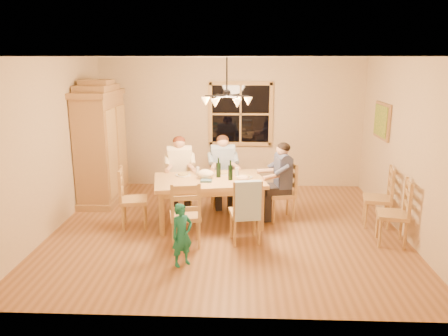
{
  "coord_description": "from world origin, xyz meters",
  "views": [
    {
      "loc": [
        0.23,
        -6.61,
        2.69
      ],
      "look_at": [
        -0.05,
        0.1,
        0.99
      ],
      "focal_mm": 35.0,
      "sensor_mm": 36.0,
      "label": 1
    }
  ],
  "objects_px": {
    "adult_plaid_man": "(223,162)",
    "wine_bottle_a": "(218,167)",
    "chair_far_left": "(180,192)",
    "chair_spare_back": "(376,208)",
    "armoire": "(101,147)",
    "chair_spare_front": "(391,224)",
    "chandelier": "(227,99)",
    "chair_near_left": "(186,225)",
    "dining_table": "(209,185)",
    "adult_woman": "(180,163)",
    "adult_slate_man": "(282,171)",
    "chair_near_right": "(245,222)",
    "chair_far_right": "(223,190)",
    "chair_end_right": "(281,202)",
    "wine_bottle_b": "(230,170)",
    "chair_end_left": "(134,209)",
    "child": "(182,235)"
  },
  "relations": [
    {
      "from": "chair_end_left",
      "to": "adult_slate_man",
      "type": "xyz_separation_m",
      "value": [
        2.41,
        0.45,
        0.54
      ]
    },
    {
      "from": "wine_bottle_a",
      "to": "chair_spare_front",
      "type": "xyz_separation_m",
      "value": [
        2.6,
        -0.86,
        -0.62
      ]
    },
    {
      "from": "chair_near_left",
      "to": "chandelier",
      "type": "bearing_deg",
      "value": 37.69
    },
    {
      "from": "chair_spare_back",
      "to": "chair_near_right",
      "type": "bearing_deg",
      "value": 119.98
    },
    {
      "from": "chair_near_left",
      "to": "chair_spare_front",
      "type": "height_order",
      "value": "same"
    },
    {
      "from": "child",
      "to": "adult_plaid_man",
      "type": "bearing_deg",
      "value": 40.31
    },
    {
      "from": "adult_woman",
      "to": "chandelier",
      "type": "bearing_deg",
      "value": 121.16
    },
    {
      "from": "armoire",
      "to": "adult_slate_man",
      "type": "height_order",
      "value": "armoire"
    },
    {
      "from": "chandelier",
      "to": "chair_end_right",
      "type": "height_order",
      "value": "chandelier"
    },
    {
      "from": "wine_bottle_b",
      "to": "chair_near_left",
      "type": "bearing_deg",
      "value": -126.25
    },
    {
      "from": "chair_near_right",
      "to": "child",
      "type": "height_order",
      "value": "chair_near_right"
    },
    {
      "from": "dining_table",
      "to": "wine_bottle_b",
      "type": "distance_m",
      "value": 0.44
    },
    {
      "from": "adult_slate_man",
      "to": "adult_plaid_man",
      "type": "bearing_deg",
      "value": 46.64
    },
    {
      "from": "chandelier",
      "to": "chair_near_left",
      "type": "relative_size",
      "value": 0.78
    },
    {
      "from": "adult_woman",
      "to": "chair_far_left",
      "type": "bearing_deg",
      "value": 79.4
    },
    {
      "from": "adult_plaid_man",
      "to": "chair_spare_front",
      "type": "bearing_deg",
      "value": 137.14
    },
    {
      "from": "chair_near_right",
      "to": "chair_end_left",
      "type": "distance_m",
      "value": 1.87
    },
    {
      "from": "adult_slate_man",
      "to": "chair_far_left",
      "type": "bearing_deg",
      "value": 63.43
    },
    {
      "from": "chair_far_right",
      "to": "child",
      "type": "relative_size",
      "value": 1.16
    },
    {
      "from": "dining_table",
      "to": "chair_near_left",
      "type": "distance_m",
      "value": 1.01
    },
    {
      "from": "chair_near_left",
      "to": "chair_spare_front",
      "type": "distance_m",
      "value": 3.03
    },
    {
      "from": "wine_bottle_b",
      "to": "adult_woman",
      "type": "bearing_deg",
      "value": 140.29
    },
    {
      "from": "chair_near_right",
      "to": "chair_near_left",
      "type": "bearing_deg",
      "value": -180.0
    },
    {
      "from": "chair_end_left",
      "to": "chair_end_right",
      "type": "relative_size",
      "value": 1.0
    },
    {
      "from": "chair_near_left",
      "to": "chair_near_right",
      "type": "height_order",
      "value": "same"
    },
    {
      "from": "chair_end_left",
      "to": "wine_bottle_b",
      "type": "bearing_deg",
      "value": 86.2
    },
    {
      "from": "chair_far_right",
      "to": "chair_spare_back",
      "type": "distance_m",
      "value": 2.71
    },
    {
      "from": "chair_near_left",
      "to": "chair_end_right",
      "type": "distance_m",
      "value": 1.87
    },
    {
      "from": "dining_table",
      "to": "chair_far_right",
      "type": "bearing_deg",
      "value": 78.22
    },
    {
      "from": "dining_table",
      "to": "adult_slate_man",
      "type": "height_order",
      "value": "adult_slate_man"
    },
    {
      "from": "wine_bottle_a",
      "to": "wine_bottle_b",
      "type": "height_order",
      "value": "same"
    },
    {
      "from": "adult_plaid_man",
      "to": "wine_bottle_a",
      "type": "xyz_separation_m",
      "value": [
        -0.04,
        -0.76,
        0.08
      ]
    },
    {
      "from": "chandelier",
      "to": "armoire",
      "type": "distance_m",
      "value": 2.97
    },
    {
      "from": "dining_table",
      "to": "adult_woman",
      "type": "height_order",
      "value": "adult_woman"
    },
    {
      "from": "chair_end_right",
      "to": "chair_spare_front",
      "type": "height_order",
      "value": "same"
    },
    {
      "from": "chair_end_left",
      "to": "child",
      "type": "bearing_deg",
      "value": 25.41
    },
    {
      "from": "chair_near_right",
      "to": "armoire",
      "type": "bearing_deg",
      "value": 134.94
    },
    {
      "from": "chair_spare_front",
      "to": "chair_far_right",
      "type": "bearing_deg",
      "value": 68.1
    },
    {
      "from": "adult_slate_man",
      "to": "wine_bottle_b",
      "type": "relative_size",
      "value": 2.65
    },
    {
      "from": "adult_plaid_man",
      "to": "wine_bottle_b",
      "type": "distance_m",
      "value": 0.94
    },
    {
      "from": "adult_plaid_man",
      "to": "chair_near_left",
      "type": "bearing_deg",
      "value": 64.8
    },
    {
      "from": "chair_near_right",
      "to": "chair_end_left",
      "type": "relative_size",
      "value": 1.0
    },
    {
      "from": "dining_table",
      "to": "wine_bottle_b",
      "type": "height_order",
      "value": "wine_bottle_b"
    },
    {
      "from": "chandelier",
      "to": "chair_near_left",
      "type": "distance_m",
      "value": 1.98
    },
    {
      "from": "adult_plaid_man",
      "to": "wine_bottle_b",
      "type": "relative_size",
      "value": 2.65
    },
    {
      "from": "chair_end_right",
      "to": "chair_spare_front",
      "type": "xyz_separation_m",
      "value": [
        1.54,
        -0.96,
        0.0
      ]
    },
    {
      "from": "chair_far_left",
      "to": "chair_near_left",
      "type": "height_order",
      "value": "same"
    },
    {
      "from": "armoire",
      "to": "chair_spare_front",
      "type": "relative_size",
      "value": 2.32
    },
    {
      "from": "armoire",
      "to": "chair_spare_back",
      "type": "relative_size",
      "value": 2.32
    },
    {
      "from": "chair_far_left",
      "to": "chair_spare_back",
      "type": "bearing_deg",
      "value": 157.01
    }
  ]
}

